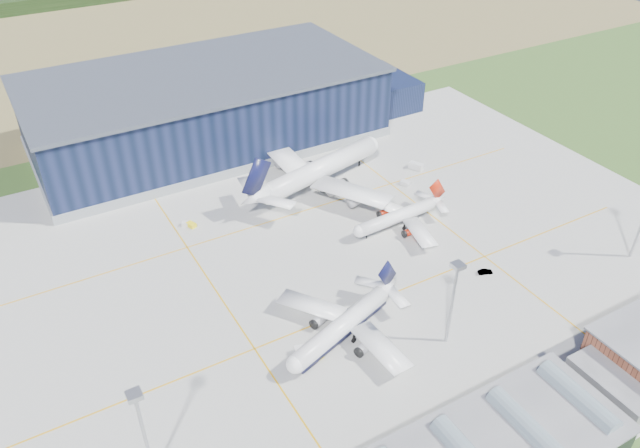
% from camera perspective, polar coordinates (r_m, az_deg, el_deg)
% --- Properties ---
extents(ground, '(600.00, 600.00, 0.00)m').
position_cam_1_polar(ground, '(164.00, 2.08, -5.40)').
color(ground, '#2A4E1D').
rests_on(ground, ground).
extents(apron, '(220.00, 160.00, 0.08)m').
position_cam_1_polar(apron, '(170.61, 0.32, -3.52)').
color(apron, '#A1A19C').
rests_on(apron, ground).
extents(farmland, '(600.00, 220.00, 0.01)m').
position_cam_1_polar(farmland, '(349.09, -17.94, 15.47)').
color(farmland, olive).
rests_on(farmland, ground).
extents(hangar, '(145.00, 62.00, 26.10)m').
position_cam_1_polar(hangar, '(232.43, -9.78, 10.33)').
color(hangar, black).
rests_on(hangar, ground).
extents(light_mast_west, '(2.60, 2.60, 23.00)m').
position_cam_1_polar(light_mast_west, '(117.98, -16.04, -17.02)').
color(light_mast_west, '#ACAEB3').
rests_on(light_mast_west, ground).
extents(light_mast_center, '(2.60, 2.60, 23.00)m').
position_cam_1_polar(light_mast_center, '(141.00, 12.16, -5.99)').
color(light_mast_center, '#ACAEB3').
rests_on(light_mast_center, ground).
extents(airliner_navy, '(49.87, 49.33, 12.89)m').
position_cam_1_polar(airliner_navy, '(144.33, 1.99, -8.70)').
color(airliner_navy, white).
rests_on(airliner_navy, ground).
extents(airliner_red, '(36.08, 35.38, 11.22)m').
position_cam_1_polar(airliner_red, '(182.44, 7.07, 1.17)').
color(airliner_red, white).
rests_on(airliner_red, ground).
extents(airliner_widebody, '(71.41, 70.48, 19.26)m').
position_cam_1_polar(airliner_widebody, '(199.25, 0.05, 5.91)').
color(airliner_widebody, white).
rests_on(airliner_widebody, ground).
extents(gse_tug_a, '(2.68, 3.96, 1.56)m').
position_cam_1_polar(gse_tug_a, '(144.69, -0.43, -11.70)').
color(gse_tug_a, yellow).
rests_on(gse_tug_a, ground).
extents(gse_van_a, '(5.57, 3.51, 2.25)m').
position_cam_1_polar(gse_van_a, '(144.74, -1.31, -11.49)').
color(gse_van_a, silver).
rests_on(gse_van_a, ground).
extents(gse_cart_a, '(3.09, 3.63, 1.33)m').
position_cam_1_polar(gse_cart_a, '(206.05, 7.81, 3.73)').
color(gse_cart_a, silver).
rests_on(gse_cart_a, ground).
extents(gse_van_b, '(4.08, 5.30, 2.21)m').
position_cam_1_polar(gse_van_b, '(215.51, 8.77, 5.26)').
color(gse_van_b, silver).
rests_on(gse_van_b, ground).
extents(gse_tug_c, '(2.74, 3.39, 1.28)m').
position_cam_1_polar(gse_tug_c, '(187.86, -11.69, -0.08)').
color(gse_tug_c, yellow).
rests_on(gse_tug_c, ground).
extents(gse_cart_b, '(3.35, 2.86, 1.23)m').
position_cam_1_polar(gse_cart_b, '(188.69, -12.09, 0.02)').
color(gse_cart_b, silver).
rests_on(gse_cart_b, ground).
extents(car_b, '(4.18, 2.69, 1.30)m').
position_cam_1_polar(car_b, '(172.14, 14.87, -4.24)').
color(car_b, '#99999E').
rests_on(car_b, ground).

